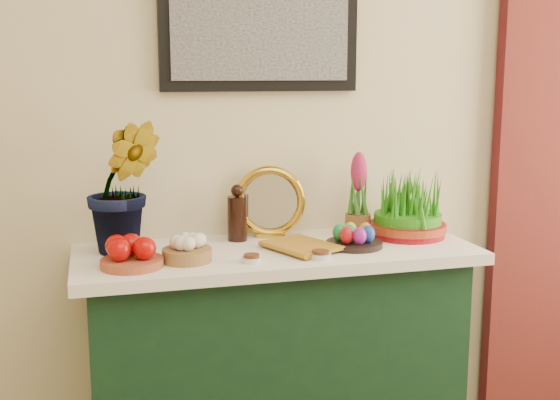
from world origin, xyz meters
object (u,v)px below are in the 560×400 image
object	(u,v)px
mirror	(270,203)
wheatgrass_sabzeh	(408,209)
book	(280,250)
sideboard	(276,371)
hyacinth_green	(123,165)

from	to	relation	value
mirror	wheatgrass_sabzeh	size ratio (longest dim) A/B	0.94
book	wheatgrass_sabzeh	distance (m)	0.56
sideboard	book	world-z (taller)	book
hyacinth_green	book	bearing A→B (deg)	-17.56
mirror	book	xyz separation A→B (m)	(-0.03, -0.27, -0.11)
hyacinth_green	book	size ratio (longest dim) A/B	2.44
book	wheatgrass_sabzeh	world-z (taller)	wheatgrass_sabzeh
sideboard	mirror	size ratio (longest dim) A/B	4.75
book	sideboard	bearing A→B (deg)	59.55
hyacinth_green	sideboard	bearing A→B (deg)	-7.25
sideboard	mirror	world-z (taller)	mirror
hyacinth_green	book	xyz separation A→B (m)	(0.50, -0.17, -0.29)
mirror	book	distance (m)	0.30
sideboard	book	distance (m)	0.49
hyacinth_green	mirror	distance (m)	0.57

